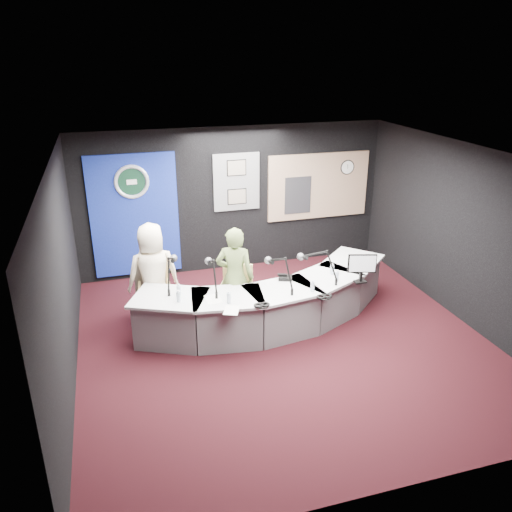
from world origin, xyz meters
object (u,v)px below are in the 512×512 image
object	(u,v)px
broadcast_desk	(269,303)
armchair_right	(235,296)
person_man	(153,274)
person_woman	(235,277)
armchair_left	(155,294)

from	to	relation	value
broadcast_desk	armchair_right	bearing A→B (deg)	162.93
broadcast_desk	person_man	bearing A→B (deg)	160.37
broadcast_desk	person_woman	distance (m)	0.70
armchair_right	person_woman	xyz separation A→B (m)	(0.00, 0.00, 0.32)
armchair_right	person_man	world-z (taller)	person_man
armchair_left	armchair_right	distance (m)	1.29
armchair_right	person_man	bearing A→B (deg)	-174.81
armchair_left	person_woman	size ratio (longest dim) A/B	0.58
broadcast_desk	armchair_left	size ratio (longest dim) A/B	4.72
armchair_right	person_man	distance (m)	1.33
armchair_right	person_man	size ratio (longest dim) A/B	0.61
armchair_left	armchair_right	bearing A→B (deg)	-16.60
armchair_right	broadcast_desk	bearing A→B (deg)	8.82
broadcast_desk	armchair_right	xyz separation A→B (m)	(-0.52, 0.16, 0.13)
armchair_left	armchair_right	size ratio (longest dim) A/B	0.95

